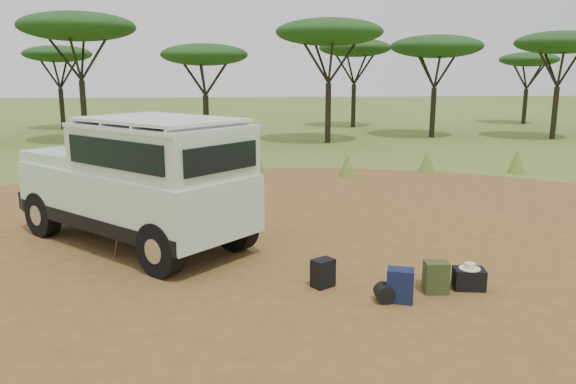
{
  "coord_description": "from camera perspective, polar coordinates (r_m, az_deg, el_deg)",
  "views": [
    {
      "loc": [
        -0.92,
        -9.78,
        3.45
      ],
      "look_at": [
        0.28,
        1.59,
        1.0
      ],
      "focal_mm": 35.0,
      "sensor_mm": 36.0,
      "label": 1
    }
  ],
  "objects": [
    {
      "name": "hard_case",
      "position": [
        9.64,
        17.9,
        -8.4
      ],
      "size": [
        0.54,
        0.42,
        0.34
      ],
      "primitive_type": "cube",
      "rotation": [
        0.0,
        0.0,
        -0.17
      ],
      "color": "black",
      "rests_on": "ground"
    },
    {
      "name": "stuff_sack",
      "position": [
        8.83,
        9.75,
        -10.09
      ],
      "size": [
        0.29,
        0.29,
        0.28
      ],
      "primitive_type": "cylinder",
      "rotation": [
        1.57,
        0.0,
        -0.04
      ],
      "color": "black",
      "rests_on": "ground"
    },
    {
      "name": "safari_vehicle",
      "position": [
        11.61,
        -14.94,
        0.81
      ],
      "size": [
        5.26,
        5.23,
        2.61
      ],
      "rotation": [
        0.0,
        0.0,
        -0.78
      ],
      "color": "beige",
      "rests_on": "ground"
    },
    {
      "name": "walking_staff",
      "position": [
        10.9,
        -16.78,
        -2.97
      ],
      "size": [
        0.32,
        0.22,
        1.43
      ],
      "primitive_type": "cylinder",
      "rotation": [
        0.22,
        0.0,
        1.02
      ],
      "color": "maroon",
      "rests_on": "ground"
    },
    {
      "name": "grass_fringe",
      "position": [
        18.73,
        -2.8,
        2.72
      ],
      "size": [
        36.6,
        1.6,
        0.9
      ],
      "color": "#546A25",
      "rests_on": "ground"
    },
    {
      "name": "safari_hat",
      "position": [
        9.57,
        17.98,
        -7.23
      ],
      "size": [
        0.34,
        0.34,
        0.1
      ],
      "color": "beige",
      "rests_on": "hard_case"
    },
    {
      "name": "ground",
      "position": [
        10.41,
        -0.64,
        -7.26
      ],
      "size": [
        140.0,
        140.0,
        0.0
      ],
      "primitive_type": "plane",
      "color": "#546A25",
      "rests_on": "ground"
    },
    {
      "name": "backpack_black",
      "position": [
        9.26,
        3.56,
        -8.23
      ],
      "size": [
        0.43,
        0.4,
        0.47
      ],
      "primitive_type": "cube",
      "rotation": [
        0.0,
        0.0,
        0.58
      ],
      "color": "black",
      "rests_on": "ground"
    },
    {
      "name": "dirt_clearing",
      "position": [
        10.41,
        -0.64,
        -7.24
      ],
      "size": [
        23.0,
        23.0,
        0.01
      ],
      "primitive_type": "cylinder",
      "color": "brown",
      "rests_on": "ground"
    },
    {
      "name": "acacia_treeline",
      "position": [
        29.67,
        -2.91,
        14.83
      ],
      "size": [
        46.7,
        13.2,
        6.26
      ],
      "color": "black",
      "rests_on": "ground"
    },
    {
      "name": "backpack_olive",
      "position": [
        9.3,
        14.8,
        -8.4
      ],
      "size": [
        0.39,
        0.3,
        0.52
      ],
      "primitive_type": "cube",
      "rotation": [
        0.0,
        0.0,
        -0.08
      ],
      "color": "#36431F",
      "rests_on": "ground"
    },
    {
      "name": "duffel_navy",
      "position": [
        9.54,
        14.7,
        -8.13
      ],
      "size": [
        0.44,
        0.37,
        0.43
      ],
      "primitive_type": "cube",
      "rotation": [
        0.0,
        0.0,
        -0.25
      ],
      "color": "#13223E",
      "rests_on": "ground"
    },
    {
      "name": "backpack_navy",
      "position": [
        8.84,
        11.33,
        -9.3
      ],
      "size": [
        0.47,
        0.41,
        0.53
      ],
      "primitive_type": "cube",
      "rotation": [
        0.0,
        0.0,
        -0.34
      ],
      "color": "#13223E",
      "rests_on": "ground"
    }
  ]
}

